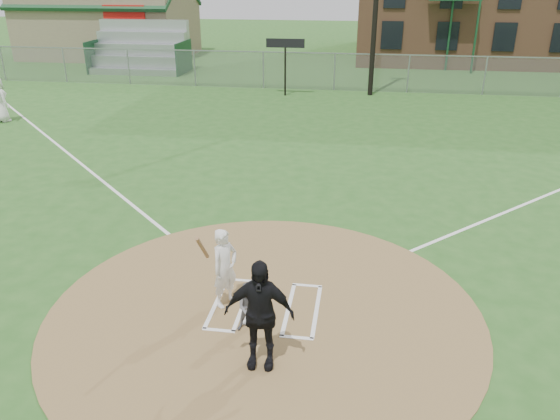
# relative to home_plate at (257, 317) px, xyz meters

# --- Properties ---
(ground) EXTENTS (140.00, 140.00, 0.00)m
(ground) POSITION_rel_home_plate_xyz_m (0.11, 0.25, -0.04)
(ground) COLOR #27571E
(ground) RESTS_ON ground
(dirt_circle) EXTENTS (8.40, 8.40, 0.02)m
(dirt_circle) POSITION_rel_home_plate_xyz_m (0.11, 0.25, -0.03)
(dirt_circle) COLOR olive
(dirt_circle) RESTS_ON ground
(home_plate) EXTENTS (0.55, 0.55, 0.03)m
(home_plate) POSITION_rel_home_plate_xyz_m (0.00, 0.00, 0.00)
(home_plate) COLOR silver
(home_plate) RESTS_ON dirt_circle
(foul_line_third) EXTENTS (17.04, 17.04, 0.01)m
(foul_line_third) POSITION_rel_home_plate_xyz_m (-8.89, 9.25, -0.03)
(foul_line_third) COLOR white
(foul_line_third) RESTS_ON ground
(catcher) EXTENTS (0.56, 0.49, 0.97)m
(catcher) POSITION_rel_home_plate_xyz_m (-0.05, -0.37, 0.47)
(catcher) COLOR slate
(catcher) RESTS_ON dirt_circle
(umpire) EXTENTS (1.16, 0.53, 1.95)m
(umpire) POSITION_rel_home_plate_xyz_m (0.31, -1.27, 0.96)
(umpire) COLOR black
(umpire) RESTS_ON dirt_circle
(batters_boxes) EXTENTS (2.08, 1.88, 0.01)m
(batters_boxes) POSITION_rel_home_plate_xyz_m (0.11, 0.40, -0.01)
(batters_boxes) COLOR white
(batters_boxes) RESTS_ON dirt_circle
(batter_at_plate) EXTENTS (0.66, 1.05, 1.78)m
(batter_at_plate) POSITION_rel_home_plate_xyz_m (-0.69, 0.39, 0.80)
(batter_at_plate) COLOR white
(batter_at_plate) RESTS_ON dirt_circle
(outfield_fence) EXTENTS (56.08, 0.08, 2.03)m
(outfield_fence) POSITION_rel_home_plate_xyz_m (0.11, 22.25, 0.98)
(outfield_fence) COLOR slate
(outfield_fence) RESTS_ON ground
(bleachers) EXTENTS (6.08, 3.20, 3.20)m
(bleachers) POSITION_rel_home_plate_xyz_m (-12.89, 26.45, 1.55)
(bleachers) COLOR #B7BABF
(bleachers) RESTS_ON ground
(clubhouse) EXTENTS (12.20, 8.71, 6.23)m
(clubhouse) POSITION_rel_home_plate_xyz_m (-17.89, 33.24, 2.35)
(clubhouse) COLOR gray
(clubhouse) RESTS_ON ground
(scoreboard_sign) EXTENTS (2.00, 0.10, 2.93)m
(scoreboard_sign) POSITION_rel_home_plate_xyz_m (-2.39, 20.45, 2.35)
(scoreboard_sign) COLOR black
(scoreboard_sign) RESTS_ON ground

